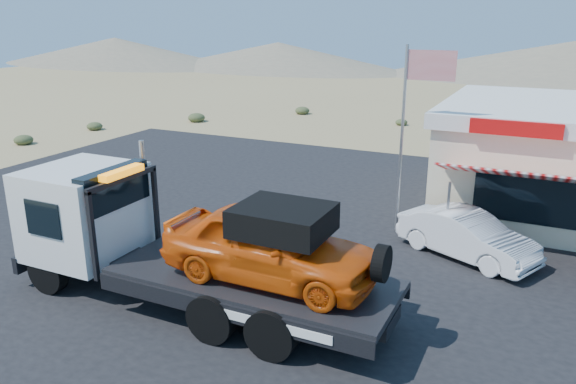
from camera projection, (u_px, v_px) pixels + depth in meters
name	position (u px, v px, depth m)	size (l,w,h in m)	color
ground	(203.00, 254.00, 16.83)	(120.00, 120.00, 0.00)	#988256
asphalt_lot	(304.00, 232.00, 18.58)	(32.00, 24.00, 0.02)	black
tow_truck	(187.00, 238.00, 13.48)	(9.62, 2.85, 3.22)	black
white_sedan	(467.00, 235.00, 16.42)	(1.45, 4.15, 1.37)	silver
flagpole	(410.00, 119.00, 17.53)	(1.55, 0.10, 6.00)	#99999E
desert_scrub	(47.00, 145.00, 29.65)	(22.94, 33.40, 0.72)	#333F22
distant_hills	(391.00, 58.00, 67.70)	(126.00, 48.00, 4.20)	#726B59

